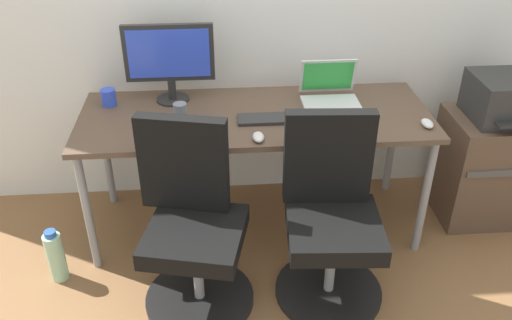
# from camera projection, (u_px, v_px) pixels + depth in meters

# --- Properties ---
(ground_plane) EXTENTS (5.28, 5.28, 0.00)m
(ground_plane) POSITION_uv_depth(u_px,v_px,m) (255.00, 223.00, 3.25)
(ground_plane) COLOR brown
(desk) EXTENTS (1.86, 0.70, 0.73)m
(desk) POSITION_uv_depth(u_px,v_px,m) (255.00, 124.00, 2.90)
(desk) COLOR brown
(desk) RESTS_ON ground
(office_chair_left) EXTENTS (0.54, 0.54, 0.94)m
(office_chair_left) POSITION_uv_depth(u_px,v_px,m) (192.00, 226.00, 2.55)
(office_chair_left) COLOR black
(office_chair_left) RESTS_ON ground
(office_chair_right) EXTENTS (0.54, 0.54, 0.94)m
(office_chair_right) POSITION_uv_depth(u_px,v_px,m) (331.00, 219.00, 2.60)
(office_chair_right) COLOR black
(office_chair_right) RESTS_ON ground
(side_cabinet) EXTENTS (0.54, 0.44, 0.65)m
(side_cabinet) POSITION_uv_depth(u_px,v_px,m) (488.00, 167.00, 3.18)
(side_cabinet) COLOR brown
(side_cabinet) RESTS_ON ground
(printer) EXTENTS (0.38, 0.40, 0.24)m
(printer) POSITION_uv_depth(u_px,v_px,m) (507.00, 98.00, 2.95)
(printer) COLOR #2D2D2D
(printer) RESTS_ON side_cabinet
(water_bottle_on_floor) EXTENTS (0.09, 0.09, 0.31)m
(water_bottle_on_floor) POSITION_uv_depth(u_px,v_px,m) (56.00, 256.00, 2.78)
(water_bottle_on_floor) COLOR #A5D8B2
(water_bottle_on_floor) RESTS_ON ground
(desktop_monitor) EXTENTS (0.48, 0.18, 0.43)m
(desktop_monitor) POSITION_uv_depth(u_px,v_px,m) (169.00, 58.00, 2.88)
(desktop_monitor) COLOR #262626
(desktop_monitor) RESTS_ON desk
(open_laptop) EXTENTS (0.31, 0.28, 0.22)m
(open_laptop) POSITION_uv_depth(u_px,v_px,m) (330.00, 93.00, 2.97)
(open_laptop) COLOR silver
(open_laptop) RESTS_ON desk
(keyboard_by_monitor) EXTENTS (0.34, 0.12, 0.02)m
(keyboard_by_monitor) POSITION_uv_depth(u_px,v_px,m) (174.00, 132.00, 2.68)
(keyboard_by_monitor) COLOR #515156
(keyboard_by_monitor) RESTS_ON desk
(keyboard_by_laptop) EXTENTS (0.34, 0.12, 0.02)m
(keyboard_by_laptop) POSITION_uv_depth(u_px,v_px,m) (270.00, 119.00, 2.80)
(keyboard_by_laptop) COLOR #2D2D2D
(keyboard_by_laptop) RESTS_ON desk
(mouse_by_monitor) EXTENTS (0.06, 0.10, 0.03)m
(mouse_by_monitor) POSITION_uv_depth(u_px,v_px,m) (258.00, 137.00, 2.62)
(mouse_by_monitor) COLOR silver
(mouse_by_monitor) RESTS_ON desk
(mouse_by_laptop) EXTENTS (0.06, 0.10, 0.03)m
(mouse_by_laptop) POSITION_uv_depth(u_px,v_px,m) (427.00, 123.00, 2.74)
(mouse_by_laptop) COLOR silver
(mouse_by_laptop) RESTS_ON desk
(coffee_mug) EXTENTS (0.08, 0.08, 0.09)m
(coffee_mug) POSITION_uv_depth(u_px,v_px,m) (109.00, 97.00, 2.94)
(coffee_mug) COLOR blue
(coffee_mug) RESTS_ON desk
(pen_cup) EXTENTS (0.07, 0.07, 0.10)m
(pen_cup) POSITION_uv_depth(u_px,v_px,m) (180.00, 113.00, 2.76)
(pen_cup) COLOR slate
(pen_cup) RESTS_ON desk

